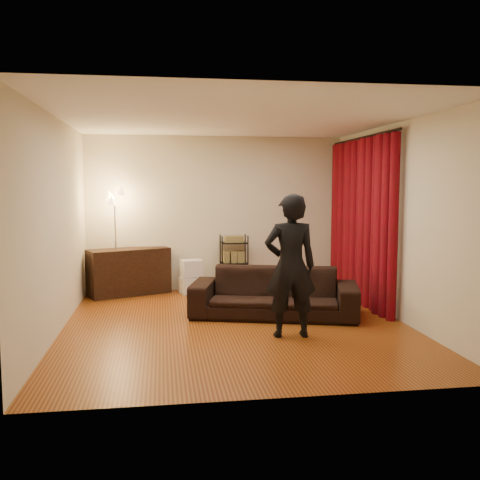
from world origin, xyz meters
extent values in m
plane|color=brown|center=(0.00, 0.00, 0.00)|extent=(5.00, 5.00, 0.00)
plane|color=white|center=(0.00, 0.00, 2.70)|extent=(5.00, 5.00, 0.00)
plane|color=beige|center=(0.00, 2.50, 1.35)|extent=(5.00, 0.00, 5.00)
plane|color=beige|center=(0.00, -2.50, 1.35)|extent=(5.00, 0.00, 5.00)
plane|color=beige|center=(-2.25, 0.00, 1.35)|extent=(0.00, 5.00, 5.00)
plane|color=beige|center=(2.25, 0.00, 1.35)|extent=(0.00, 5.00, 5.00)
cylinder|color=black|center=(2.15, 1.12, 2.58)|extent=(0.04, 2.65, 0.04)
imported|color=black|center=(0.60, 0.38, 0.34)|extent=(2.47, 1.48, 0.68)
imported|color=black|center=(0.58, -0.64, 0.87)|extent=(0.65, 0.44, 1.75)
cube|color=black|center=(-1.52, 2.23, 0.39)|extent=(1.43, 0.99, 0.78)
camera|label=1|loc=(-0.96, -6.89, 1.85)|focal=40.00mm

